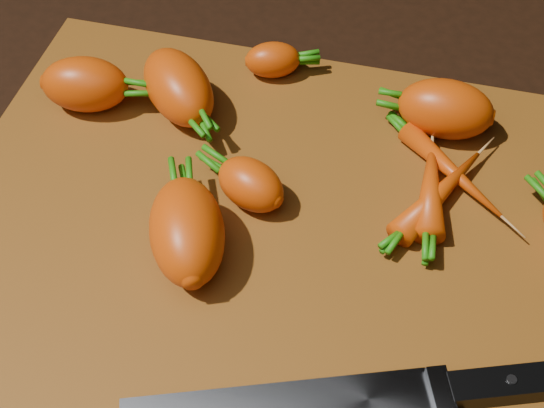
# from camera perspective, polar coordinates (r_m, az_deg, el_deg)

# --- Properties ---
(ground) EXTENTS (2.00, 2.00, 0.01)m
(ground) POSITION_cam_1_polar(r_m,az_deg,el_deg) (0.58, -0.24, -2.91)
(ground) COLOR black
(cutting_board) EXTENTS (0.50, 0.40, 0.01)m
(cutting_board) POSITION_cam_1_polar(r_m,az_deg,el_deg) (0.57, -0.24, -2.26)
(cutting_board) COLOR brown
(cutting_board) RESTS_ON ground
(carrot_0) EXTENTS (0.08, 0.06, 0.05)m
(carrot_0) POSITION_cam_1_polar(r_m,az_deg,el_deg) (0.66, -13.90, 8.74)
(carrot_0) COLOR #DC4B0D
(carrot_0) RESTS_ON cutting_board
(carrot_1) EXTENTS (0.07, 0.06, 0.04)m
(carrot_1) POSITION_cam_1_polar(r_m,az_deg,el_deg) (0.57, -1.61, 1.49)
(carrot_1) COLOR #DC4B0D
(carrot_1) RESTS_ON cutting_board
(carrot_2) EXTENTS (0.10, 0.10, 0.05)m
(carrot_2) POSITION_cam_1_polar(r_m,az_deg,el_deg) (0.64, -7.07, 8.73)
(carrot_2) COLOR #DC4B0D
(carrot_2) RESTS_ON cutting_board
(carrot_3) EXTENTS (0.08, 0.10, 0.05)m
(carrot_3) POSITION_cam_1_polar(r_m,az_deg,el_deg) (0.54, -6.42, -2.05)
(carrot_3) COLOR #DC4B0D
(carrot_3) RESTS_ON cutting_board
(carrot_4) EXTENTS (0.08, 0.05, 0.05)m
(carrot_4) POSITION_cam_1_polar(r_m,az_deg,el_deg) (0.63, 12.93, 6.99)
(carrot_4) COLOR #DC4B0D
(carrot_4) RESTS_ON cutting_board
(carrot_5) EXTENTS (0.06, 0.05, 0.03)m
(carrot_5) POSITION_cam_1_polar(r_m,az_deg,el_deg) (0.68, 0.06, 10.80)
(carrot_5) COLOR #DC4B0D
(carrot_5) RESTS_ON cutting_board
(carrot_7) EXTENTS (0.07, 0.11, 0.02)m
(carrot_7) POSITION_cam_1_polar(r_m,az_deg,el_deg) (0.59, 12.54, 0.82)
(carrot_7) COLOR #DC4B0D
(carrot_7) RESTS_ON cutting_board
(carrot_8) EXTENTS (0.09, 0.09, 0.02)m
(carrot_8) POSITION_cam_1_polar(r_m,az_deg,el_deg) (0.61, 13.39, 2.40)
(carrot_8) COLOR #DC4B0D
(carrot_8) RESTS_ON cutting_board
(carrot_9) EXTENTS (0.03, 0.10, 0.02)m
(carrot_9) POSITION_cam_1_polar(r_m,az_deg,el_deg) (0.59, 11.86, 1.23)
(carrot_9) COLOR #DC4B0D
(carrot_9) RESTS_ON cutting_board
(knife) EXTENTS (0.31, 0.14, 0.02)m
(knife) POSITION_cam_1_polar(r_m,az_deg,el_deg) (0.49, 2.73, -14.98)
(knife) COLOR gray
(knife) RESTS_ON cutting_board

